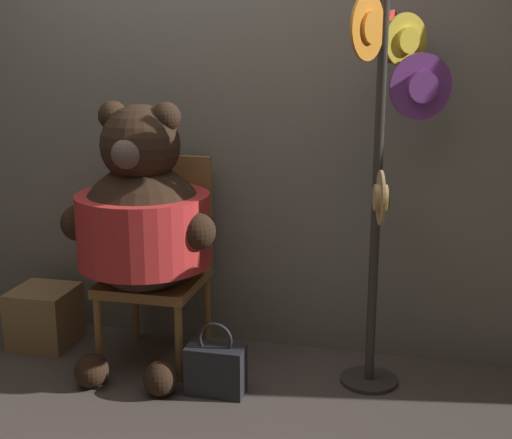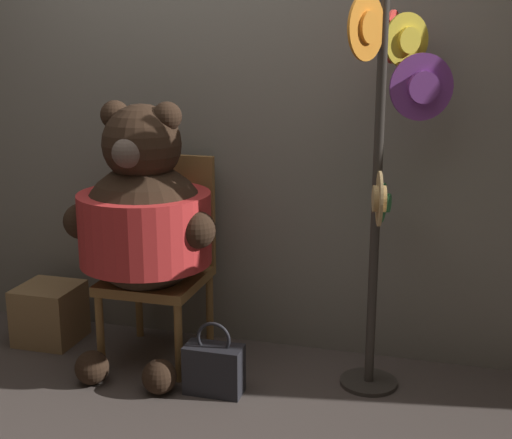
{
  "view_description": "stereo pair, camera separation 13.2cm",
  "coord_description": "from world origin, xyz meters",
  "px_view_note": "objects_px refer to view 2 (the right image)",
  "views": [
    {
      "loc": [
        1.07,
        -3.03,
        1.64
      ],
      "look_at": [
        0.3,
        0.17,
        0.8
      ],
      "focal_mm": 50.0,
      "sensor_mm": 36.0,
      "label": 1
    },
    {
      "loc": [
        1.2,
        -3.0,
        1.64
      ],
      "look_at": [
        0.3,
        0.17,
        0.8
      ],
      "focal_mm": 50.0,
      "sensor_mm": 36.0,
      "label": 2
    }
  ],
  "objects_px": {
    "handbag_on_ground": "(214,368)",
    "teddy_bear": "(144,219)",
    "chair": "(163,255)",
    "hat_display_rack": "(387,150)"
  },
  "relations": [
    {
      "from": "handbag_on_ground",
      "to": "teddy_bear",
      "type": "bearing_deg",
      "value": 154.25
    },
    {
      "from": "handbag_on_ground",
      "to": "chair",
      "type": "bearing_deg",
      "value": 136.82
    },
    {
      "from": "chair",
      "to": "handbag_on_ground",
      "type": "height_order",
      "value": "chair"
    },
    {
      "from": "chair",
      "to": "hat_display_rack",
      "type": "distance_m",
      "value": 1.31
    },
    {
      "from": "teddy_bear",
      "to": "hat_display_rack",
      "type": "xyz_separation_m",
      "value": [
        1.16,
        0.1,
        0.38
      ]
    },
    {
      "from": "hat_display_rack",
      "to": "chair",
      "type": "bearing_deg",
      "value": 175.97
    },
    {
      "from": "hat_display_rack",
      "to": "teddy_bear",
      "type": "bearing_deg",
      "value": -174.99
    },
    {
      "from": "chair",
      "to": "handbag_on_ground",
      "type": "bearing_deg",
      "value": -43.18
    },
    {
      "from": "hat_display_rack",
      "to": "handbag_on_ground",
      "type": "bearing_deg",
      "value": -157.36
    },
    {
      "from": "chair",
      "to": "teddy_bear",
      "type": "relative_size",
      "value": 0.77
    }
  ]
}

